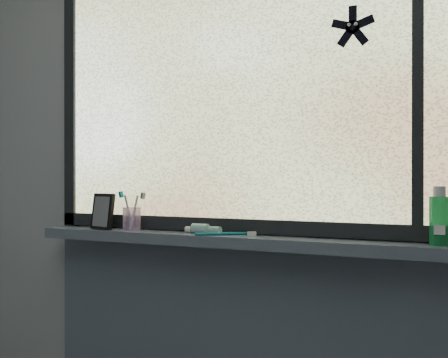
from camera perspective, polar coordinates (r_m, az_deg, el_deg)
wall_back at (r=1.83m, az=2.24°, el=0.96°), size 3.00×0.01×2.50m
windowsill at (r=1.78m, az=1.35°, el=-7.09°), size 1.62×0.14×0.04m
window_pane at (r=1.84m, az=1.97°, el=9.73°), size 1.50×0.01×1.00m
frame_bottom at (r=1.82m, az=1.92°, el=-5.35°), size 1.60×0.03×0.05m
frame_left at (r=2.24m, az=-17.05°, el=8.01°), size 0.05×0.03×1.10m
frame_mullion at (r=1.71m, az=21.29°, el=10.44°), size 0.03×0.03×1.00m
starfish_sticker at (r=1.77m, az=14.50°, el=16.46°), size 0.15×0.02×0.15m
vanity_mirror at (r=2.03m, az=-13.69°, el=-3.62°), size 0.12×0.08×0.14m
toothpaste_tube at (r=1.83m, az=-2.13°, el=-5.69°), size 0.20×0.07×0.04m
toothbrush_cup at (r=1.95m, az=-10.50°, el=-4.53°), size 0.08×0.08×0.09m
toothbrush_lying at (r=1.78m, az=-0.20°, el=-6.19°), size 0.22×0.14×0.02m
mouthwash_bottle at (r=1.64m, az=23.41°, el=-3.87°), size 0.06×0.06×0.15m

